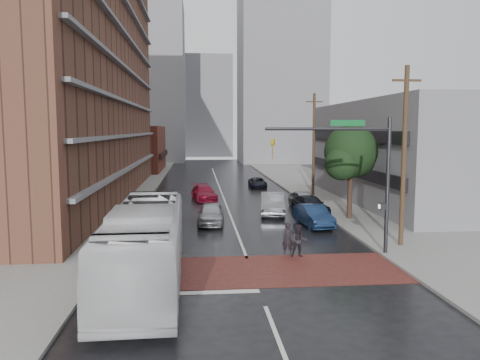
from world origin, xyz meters
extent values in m
plane|color=black|center=(0.00, 0.00, 0.00)|extent=(160.00, 160.00, 0.00)
cube|color=maroon|center=(0.00, 0.50, 0.01)|extent=(14.00, 5.00, 0.02)
cube|color=gray|center=(-11.50, 25.00, 0.07)|extent=(9.00, 90.00, 0.15)
cube|color=gray|center=(11.50, 25.00, 0.07)|extent=(9.00, 90.00, 0.15)
cube|color=brown|center=(-14.00, 24.00, 14.00)|extent=(10.00, 44.00, 28.00)
cube|color=brown|center=(-12.00, 54.00, 3.50)|extent=(8.00, 16.00, 7.00)
cube|color=slate|center=(16.50, 20.00, 4.50)|extent=(11.00, 26.00, 9.00)
cube|color=slate|center=(-14.00, 78.00, 16.00)|extent=(18.00, 16.00, 32.00)
cube|color=slate|center=(14.00, 72.00, 18.00)|extent=(16.00, 14.00, 36.00)
cube|color=slate|center=(0.00, 95.00, 12.00)|extent=(12.00, 10.00, 24.00)
cylinder|color=#332319|center=(8.50, 12.00, 2.00)|extent=(0.36, 0.36, 4.00)
sphere|color=black|center=(8.50, 12.00, 5.00)|extent=(3.80, 3.80, 3.80)
sphere|color=black|center=(7.60, 11.20, 4.20)|extent=(2.40, 2.40, 2.40)
sphere|color=black|center=(9.30, 12.80, 4.40)|extent=(2.60, 2.60, 2.60)
cylinder|color=#2D2D33|center=(7.30, 2.50, 3.60)|extent=(0.20, 0.20, 7.20)
cylinder|color=#2D2D33|center=(4.10, 2.50, 6.60)|extent=(6.40, 0.16, 0.16)
imported|color=gold|center=(1.30, 2.50, 5.60)|extent=(0.20, 0.16, 1.00)
cube|color=#0C5926|center=(5.10, 2.50, 6.90)|extent=(1.80, 0.05, 0.30)
cube|color=#2D2D33|center=(7.05, 2.50, 2.60)|extent=(0.30, 0.30, 0.35)
cylinder|color=#473321|center=(8.80, 4.00, 5.00)|extent=(0.26, 0.26, 10.00)
cube|color=#473321|center=(8.80, 4.00, 9.20)|extent=(1.60, 0.12, 0.12)
cylinder|color=#473321|center=(8.80, 24.00, 5.00)|extent=(0.26, 0.26, 10.00)
cube|color=#473321|center=(8.80, 24.00, 9.20)|extent=(1.60, 0.12, 0.12)
imported|color=silver|center=(-4.69, -1.00, 1.71)|extent=(3.11, 12.36, 3.43)
imported|color=black|center=(2.22, 3.00, 0.86)|extent=(0.68, 0.50, 1.72)
imported|color=black|center=(2.70, 2.58, 0.85)|extent=(0.87, 0.70, 1.70)
imported|color=#A4A6AB|center=(-1.57, 11.45, 0.75)|extent=(2.06, 4.49, 1.49)
imported|color=#9C9DA4|center=(3.28, 14.63, 0.84)|extent=(2.42, 5.26, 1.67)
imported|color=maroon|center=(-1.89, 22.43, 0.68)|extent=(2.67, 4.96, 1.37)
imported|color=black|center=(4.28, 31.43, 0.56)|extent=(1.93, 4.07, 1.12)
imported|color=#132544|center=(5.35, 10.00, 0.74)|extent=(2.03, 4.61, 1.47)
imported|color=black|center=(6.30, 14.89, 0.67)|extent=(2.61, 4.88, 1.35)
imported|color=#ABADB3|center=(6.30, 17.22, 0.73)|extent=(2.09, 4.44, 1.47)
camera|label=1|loc=(-2.48, -20.64, 6.60)|focal=35.00mm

